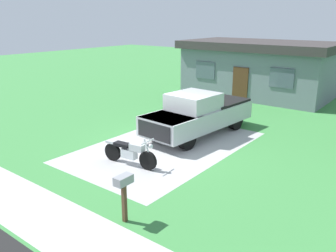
{
  "coord_description": "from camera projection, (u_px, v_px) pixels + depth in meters",
  "views": [
    {
      "loc": [
        8.15,
        -10.36,
        4.94
      ],
      "look_at": [
        0.13,
        -0.04,
        0.9
      ],
      "focal_mm": 37.49,
      "sensor_mm": 36.0,
      "label": 1
    }
  ],
  "objects": [
    {
      "name": "sidewalk_strip",
      "position": [
        30.0,
        208.0,
        9.53
      ],
      "size": [
        36.0,
        1.8,
        0.01
      ],
      "primitive_type": "cube",
      "color": "#B1B1AC",
      "rests_on": "ground"
    },
    {
      "name": "pickup_truck",
      "position": [
        200.0,
        113.0,
        15.33
      ],
      "size": [
        2.45,
        5.76,
        1.9
      ],
      "color": "black",
      "rests_on": "ground"
    },
    {
      "name": "mailbox",
      "position": [
        124.0,
        186.0,
        8.62
      ],
      "size": [
        0.26,
        0.48,
        1.26
      ],
      "color": "#4C3823",
      "rests_on": "ground"
    },
    {
      "name": "driveway_pad",
      "position": [
        166.0,
        147.0,
        14.06
      ],
      "size": [
        4.92,
        7.99,
        0.01
      ],
      "primitive_type": "cube",
      "color": "#A9A9A9",
      "rests_on": "ground"
    },
    {
      "name": "ground_plane",
      "position": [
        166.0,
        147.0,
        14.06
      ],
      "size": [
        80.0,
        80.0,
        0.0
      ],
      "primitive_type": "plane",
      "color": "#3C8440"
    },
    {
      "name": "neighbor_house",
      "position": [
        258.0,
        68.0,
        23.05
      ],
      "size": [
        9.6,
        5.6,
        3.5
      ],
      "color": "slate",
      "rests_on": "ground"
    },
    {
      "name": "motorcycle",
      "position": [
        130.0,
        152.0,
        12.16
      ],
      "size": [
        2.21,
        0.7,
        1.09
      ],
      "color": "black",
      "rests_on": "ground"
    }
  ]
}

